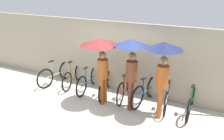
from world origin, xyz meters
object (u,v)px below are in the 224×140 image
object	(u,v)px
parked_bicycle_1	(73,76)
parked_bicycle_2	(89,80)
parked_bicycle_7	(191,101)
parked_bicycle_0	(56,74)
pedestrian_trailing	(163,62)
parked_bicycle_4	(126,86)
parked_bicycle_3	(106,84)
pedestrian_center	(131,57)
pedestrian_leading	(101,53)
parked_bicycle_6	(167,95)
parked_bicycle_5	(146,91)

from	to	relation	value
parked_bicycle_1	parked_bicycle_2	distance (m)	0.68
parked_bicycle_2	parked_bicycle_7	size ratio (longest dim) A/B	1.00
parked_bicycle_0	parked_bicycle_2	distance (m)	1.35
pedestrian_trailing	parked_bicycle_4	bearing A→B (deg)	-34.72
parked_bicycle_3	pedestrian_center	distance (m)	1.74
parked_bicycle_4	pedestrian_leading	bearing A→B (deg)	140.65
pedestrian_leading	pedestrian_trailing	bearing A→B (deg)	-172.51
parked_bicycle_7	pedestrian_leading	size ratio (longest dim) A/B	0.85
parked_bicycle_0	parked_bicycle_3	xyz separation A→B (m)	(2.02, 0.03, -0.01)
parked_bicycle_4	parked_bicycle_6	size ratio (longest dim) A/B	1.05
parked_bicycle_6	parked_bicycle_0	bearing A→B (deg)	84.83
parked_bicycle_0	pedestrian_trailing	bearing A→B (deg)	-89.19
parked_bicycle_4	parked_bicycle_5	world-z (taller)	parked_bicycle_4
parked_bicycle_4	parked_bicycle_6	bearing A→B (deg)	-97.38
parked_bicycle_3	parked_bicycle_7	distance (m)	2.70
parked_bicycle_6	pedestrian_center	world-z (taller)	pedestrian_center
parked_bicycle_3	parked_bicycle_6	distance (m)	2.03
pedestrian_trailing	parked_bicycle_5	bearing A→B (deg)	-54.02
parked_bicycle_6	pedestrian_trailing	xyz separation A→B (m)	(-0.08, -0.66, 1.25)
parked_bicycle_7	pedestrian_trailing	size ratio (longest dim) A/B	0.81
parked_bicycle_1	pedestrian_center	size ratio (longest dim) A/B	0.78
parked_bicycle_1	parked_bicycle_4	xyz separation A→B (m)	(2.02, -0.02, 0.02)
parked_bicycle_3	pedestrian_trailing	xyz separation A→B (m)	(1.94, -0.63, 1.27)
parked_bicycle_4	parked_bicycle_0	bearing A→B (deg)	86.50
parked_bicycle_0	parked_bicycle_7	size ratio (longest dim) A/B	0.99
parked_bicycle_2	parked_bicycle_4	distance (m)	1.35
parked_bicycle_3	parked_bicycle_0	bearing A→B (deg)	77.44
parked_bicycle_1	pedestrian_trailing	size ratio (longest dim) A/B	0.77
parked_bicycle_3	pedestrian_leading	size ratio (longest dim) A/B	0.85
parked_bicycle_7	parked_bicycle_5	bearing A→B (deg)	91.76
parked_bicycle_2	pedestrian_trailing	xyz separation A→B (m)	(2.62, -0.66, 1.26)
parked_bicycle_1	parked_bicycle_2	xyz separation A→B (m)	(0.67, -0.06, 0.01)
parked_bicycle_5	pedestrian_trailing	world-z (taller)	pedestrian_trailing
parked_bicycle_6	parked_bicycle_7	distance (m)	0.68
parked_bicycle_0	pedestrian_center	world-z (taller)	pedestrian_center
parked_bicycle_0	parked_bicycle_1	world-z (taller)	parked_bicycle_1
parked_bicycle_2	pedestrian_leading	bearing A→B (deg)	-133.14
pedestrian_center	pedestrian_trailing	bearing A→B (deg)	169.71
parked_bicycle_5	parked_bicycle_6	world-z (taller)	parked_bicycle_6
parked_bicycle_5	pedestrian_leading	distance (m)	1.85
parked_bicycle_1	parked_bicycle_6	xyz separation A→B (m)	(3.37, -0.07, 0.02)
parked_bicycle_0	parked_bicycle_5	distance (m)	3.37
pedestrian_leading	pedestrian_trailing	world-z (taller)	pedestrian_trailing
pedestrian_leading	pedestrian_center	distance (m)	0.89
parked_bicycle_1	pedestrian_leading	size ratio (longest dim) A/B	0.80
parked_bicycle_3	parked_bicycle_6	bearing A→B (deg)	-102.67
parked_bicycle_1	parked_bicycle_2	bearing A→B (deg)	-103.50
pedestrian_center	pedestrian_trailing	xyz separation A→B (m)	(0.87, -0.06, 0.02)
parked_bicycle_6	parked_bicycle_3	bearing A→B (deg)	84.78
pedestrian_leading	parked_bicycle_6	bearing A→B (deg)	-153.00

